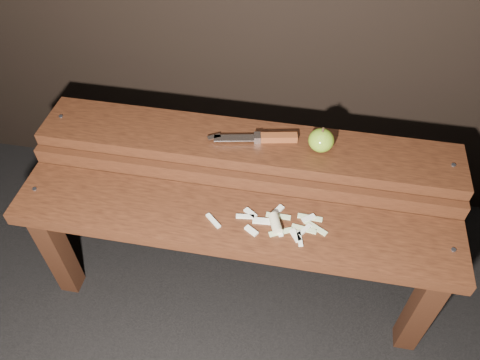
% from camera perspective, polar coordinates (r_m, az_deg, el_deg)
% --- Properties ---
extents(ground, '(60.00, 60.00, 0.00)m').
position_cam_1_polar(ground, '(1.61, -0.39, -12.45)').
color(ground, black).
extents(bench_front_tier, '(1.20, 0.20, 0.42)m').
position_cam_1_polar(bench_front_tier, '(1.28, -0.98, -6.87)').
color(bench_front_tier, black).
rests_on(bench_front_tier, ground).
extents(bench_rear_tier, '(1.20, 0.21, 0.50)m').
position_cam_1_polar(bench_rear_tier, '(1.38, 0.79, 2.18)').
color(bench_rear_tier, black).
rests_on(bench_rear_tier, ground).
extents(apple, '(0.07, 0.07, 0.08)m').
position_cam_1_polar(apple, '(1.29, 9.87, 4.80)').
color(apple, olive).
rests_on(apple, bench_rear_tier).
extents(knife, '(0.25, 0.07, 0.02)m').
position_cam_1_polar(knife, '(1.31, 3.35, 5.17)').
color(knife, brown).
rests_on(knife, bench_rear_tier).
extents(apple_scraps, '(0.32, 0.12, 0.03)m').
position_cam_1_polar(apple_scraps, '(1.22, 4.62, -5.32)').
color(apple_scraps, beige).
rests_on(apple_scraps, bench_front_tier).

